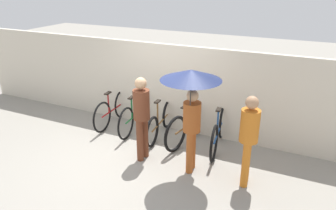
# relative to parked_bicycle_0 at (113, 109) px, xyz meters

# --- Properties ---
(ground_plane) EXTENTS (30.00, 30.00, 0.00)m
(ground_plane) POSITION_rel_parked_bicycle_0_xyz_m (1.35, -1.27, -0.39)
(ground_plane) COLOR gray
(back_wall) EXTENTS (11.52, 0.12, 2.03)m
(back_wall) POSITION_rel_parked_bicycle_0_xyz_m (1.35, 0.42, 0.62)
(back_wall) COLOR beige
(back_wall) RESTS_ON ground
(parked_bicycle_0) EXTENTS (0.44, 1.69, 1.09)m
(parked_bicycle_0) POSITION_rel_parked_bicycle_0_xyz_m (0.00, 0.00, 0.00)
(parked_bicycle_0) COLOR black
(parked_bicycle_0) RESTS_ON ground
(parked_bicycle_1) EXTENTS (0.44, 1.70, 1.01)m
(parked_bicycle_1) POSITION_rel_parked_bicycle_0_xyz_m (0.68, -0.06, 0.00)
(parked_bicycle_1) COLOR black
(parked_bicycle_1) RESTS_ON ground
(parked_bicycle_2) EXTENTS (0.44, 1.69, 1.10)m
(parked_bicycle_2) POSITION_rel_parked_bicycle_0_xyz_m (1.35, -0.09, -0.03)
(parked_bicycle_2) COLOR black
(parked_bicycle_2) RESTS_ON ground
(parked_bicycle_3) EXTENTS (0.50, 1.80, 1.03)m
(parked_bicycle_3) POSITION_rel_parked_bicycle_0_xyz_m (2.03, -0.06, 0.01)
(parked_bicycle_3) COLOR black
(parked_bicycle_3) RESTS_ON ground
(parked_bicycle_4) EXTENTS (0.45, 1.84, 1.05)m
(parked_bicycle_4) POSITION_rel_parked_bicycle_0_xyz_m (2.71, -0.07, 0.01)
(parked_bicycle_4) COLOR black
(parked_bicycle_4) RESTS_ON ground
(pedestrian_leading) EXTENTS (0.32, 0.32, 1.70)m
(pedestrian_leading) POSITION_rel_parked_bicycle_0_xyz_m (1.47, -1.13, 0.61)
(pedestrian_leading) COLOR brown
(pedestrian_leading) RESTS_ON ground
(pedestrian_center) EXTENTS (1.05, 1.05, 2.01)m
(pedestrian_center) POSITION_rel_parked_bicycle_0_xyz_m (2.50, -1.21, 1.21)
(pedestrian_center) COLOR #9E4C1E
(pedestrian_center) RESTS_ON ground
(pedestrian_trailing) EXTENTS (0.32, 0.32, 1.65)m
(pedestrian_trailing) POSITION_rel_parked_bicycle_0_xyz_m (3.52, -1.11, 0.58)
(pedestrian_trailing) COLOR #C66B1E
(pedestrian_trailing) RESTS_ON ground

